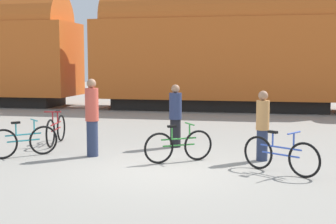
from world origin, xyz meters
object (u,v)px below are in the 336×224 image
freight_train (219,46)px  bicycle_teal (24,141)px  person_in_navy (175,116)px  bicycle_maroon (56,130)px  bicycle_green (179,146)px  person_in_tan (263,125)px  bicycle_blue (280,155)px  person_in_red (92,117)px

freight_train → bicycle_teal: size_ratio=30.82×
bicycle_teal → person_in_navy: bearing=30.8°
bicycle_maroon → person_in_navy: 3.31m
freight_train → bicycle_teal: freight_train is taller
bicycle_maroon → bicycle_teal: size_ratio=1.43×
bicycle_green → person_in_tan: size_ratio=0.88×
bicycle_green → bicycle_teal: bicycle_teal is taller
bicycle_blue → person_in_navy: (-2.60, 2.47, 0.46)m
bicycle_green → bicycle_teal: 3.71m
bicycle_blue → person_in_navy: bearing=136.5°
bicycle_blue → bicycle_teal: 5.92m
person_in_navy → person_in_tan: bearing=-1.9°
bicycle_green → person_in_red: size_ratio=0.76×
person_in_red → person_in_tan: size_ratio=1.16×
freight_train → bicycle_blue: (2.39, -12.30, -2.58)m
freight_train → bicycle_blue: size_ratio=25.20×
freight_train → bicycle_maroon: bearing=-109.1°
freight_train → bicycle_green: (0.20, -11.64, -2.58)m
person_in_red → person_in_tan: bearing=33.2°
bicycle_maroon → person_in_red: bearing=-41.2°
person_in_navy → bicycle_blue: bearing=-15.4°
bicycle_green → person_in_red: person_in_red is taller
bicycle_maroon → person_in_red: 2.14m
bicycle_teal → person_in_tan: person_in_tan is taller
freight_train → person_in_tan: bearing=-79.7°
freight_train → bicycle_maroon: size_ratio=21.55×
freight_train → person_in_red: (-1.93, -11.41, -2.01)m
bicycle_maroon → person_in_tan: (5.51, -1.07, 0.42)m
bicycle_blue → person_in_navy: 3.62m
bicycle_teal → bicycle_maroon: bearing=89.3°
bicycle_blue → bicycle_teal: bearing=175.1°
bicycle_green → bicycle_maroon: size_ratio=0.81×
bicycle_blue → person_in_navy: person_in_navy is taller
bicycle_maroon → person_in_red: size_ratio=0.94×
freight_train → person_in_red: bearing=-99.6°
bicycle_green → person_in_navy: bearing=102.8°
bicycle_teal → person_in_tan: 5.59m
person_in_tan → freight_train: bearing=143.5°
bicycle_maroon → bicycle_teal: bicycle_maroon is taller
person_in_red → bicycle_teal: bearing=-137.6°
bicycle_teal → person_in_tan: (5.54, 0.67, 0.44)m
person_in_navy → freight_train: bearing=116.8°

